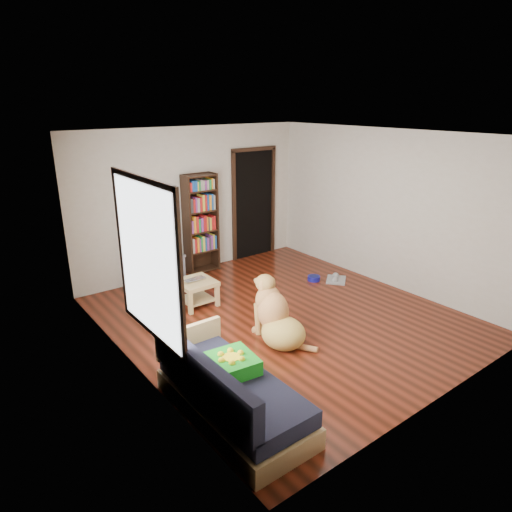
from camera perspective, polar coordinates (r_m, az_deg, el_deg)
ground at (r=6.79m, az=3.24°, el=-7.54°), size 5.00×5.00×0.00m
ceiling at (r=6.09m, az=3.71°, el=14.92°), size 5.00×5.00×0.00m
wall_back at (r=8.31m, az=-7.89°, el=6.83°), size 4.50×0.00×4.50m
wall_front at (r=4.81m, az=23.23°, el=-3.71°), size 4.50×0.00×4.50m
wall_left at (r=5.20m, az=-15.74°, el=-1.17°), size 0.00×5.00×5.00m
wall_right at (r=7.92m, az=15.98°, el=5.67°), size 0.00×5.00×5.00m
green_cushion at (r=4.74m, az=-3.11°, el=-13.32°), size 0.52×0.52×0.16m
laptop at (r=7.01m, az=-7.44°, el=-3.06°), size 0.35×0.24×0.03m
dog_bowl at (r=8.11m, az=7.25°, el=-2.77°), size 0.22×0.22×0.08m
grey_rag at (r=8.16m, az=9.98°, el=-2.96°), size 0.51×0.50×0.03m
window at (r=4.70m, az=-13.47°, el=-0.54°), size 0.03×1.46×1.70m
doorway at (r=9.06m, az=-0.29°, el=6.85°), size 1.03×0.05×2.19m
tv_stand at (r=7.99m, az=-12.27°, el=-1.64°), size 0.90×0.45×0.50m
crt_tv at (r=7.86m, az=-12.58°, el=1.64°), size 0.55×0.52×0.58m
bookshelf at (r=8.27m, az=-6.96°, el=4.68°), size 0.60×0.30×1.80m
sofa at (r=4.73m, az=-3.49°, el=-16.86°), size 0.80×1.80×0.80m
coffee_table at (r=7.09m, az=-7.52°, el=-3.98°), size 0.55×0.55×0.40m
dog at (r=6.01m, az=2.55°, el=-7.74°), size 0.57×1.08×0.89m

